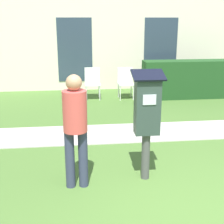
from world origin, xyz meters
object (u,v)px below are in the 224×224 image
Objects in this scene: parking_meter at (147,112)px; outdoor_chair_left at (92,81)px; outdoor_chair_right at (156,79)px; person_standing at (75,123)px; outdoor_chair_middle at (125,80)px.

parking_meter reaches higher than outdoor_chair_left.
parking_meter is 5.26m from outdoor_chair_right.
outdoor_chair_middle is at bearing 62.58° from person_standing.
outdoor_chair_left is 1.00× the size of outdoor_chair_right.
parking_meter reaches higher than outdoor_chair_middle.
outdoor_chair_left is at bearing 73.33° from person_standing.
outdoor_chair_left is 0.96m from outdoor_chair_middle.
outdoor_chair_left is 1.00× the size of outdoor_chair_middle.
parking_meter reaches higher than person_standing.
outdoor_chair_right is (1.43, 5.04, -0.49)m from parking_meter.
person_standing reaches higher than outdoor_chair_middle.
parking_meter is 1.00m from person_standing.
outdoor_chair_middle is (0.96, -0.08, 0.00)m from outdoor_chair_left.
outdoor_chair_right is at bearing -17.59° from outdoor_chair_left.
person_standing reaches higher than outdoor_chair_left.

